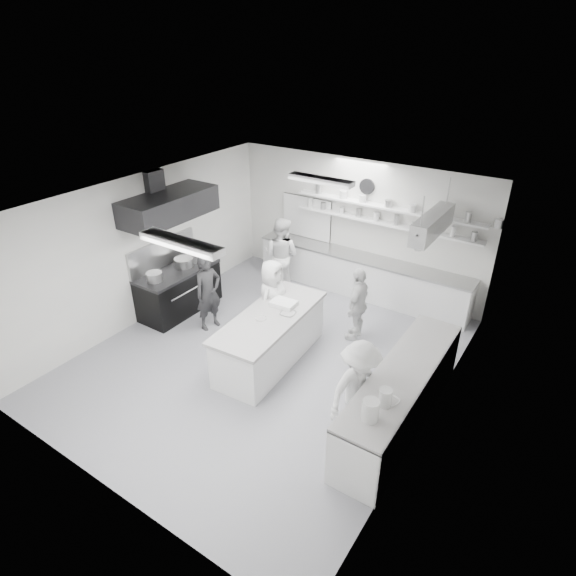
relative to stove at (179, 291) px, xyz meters
The scene contains 27 objects.
floor 2.67m from the stove, ahead, with size 6.00×7.00×0.02m, color gray.
ceiling 3.67m from the stove, ahead, with size 6.00×7.00×0.02m, color white.
wall_back 4.18m from the stove, 50.01° to the left, with size 6.00×0.04×3.00m, color silver.
wall_front 4.80m from the stove, 56.31° to the right, with size 6.00×0.04×3.00m, color silver.
wall_left 1.19m from the stove, 135.00° to the right, with size 0.04×7.00×3.00m, color silver.
wall_right 5.71m from the stove, ahead, with size 0.04×7.00×3.00m, color silver.
stove is the anchor object (origin of this frame).
exhaust_hood 1.90m from the stove, 90.00° to the right, with size 0.85×2.00×0.50m, color black.
back_counter 4.03m from the stove, 43.99° to the left, with size 5.00×0.60×0.92m, color white.
shelf_lower 4.63m from the stove, 41.99° to the left, with size 4.20×0.26×0.04m, color white.
shelf_upper 4.74m from the stove, 41.99° to the left, with size 4.20×0.26×0.04m, color white.
pass_through_window 3.49m from the stove, 67.12° to the left, with size 1.30×0.04×1.00m, color black.
wall_clock 4.60m from the stove, 47.54° to the left, with size 0.32×0.32×0.05m, color silver.
right_counter 5.28m from the stove, ahead, with size 0.74×3.30×0.94m, color white.
pot_rack 5.35m from the stove, 23.50° to the left, with size 0.30×1.60×0.40m, color #A1A1A1.
light_fixture_front 4.22m from the stove, 40.24° to the right, with size 1.30×0.25×0.10m, color white.
light_fixture_rear 3.86m from the stove, 28.30° to the left, with size 1.30×0.25×0.10m, color white.
prep_island 2.71m from the stove, ahead, with size 0.91×2.45×0.90m, color white.
stove_pot 0.61m from the stove, 90.00° to the left, with size 0.40×0.40×0.23m, color #A1A1A1.
cook_stove 1.07m from the stove, ahead, with size 0.58×0.38×1.58m, color #252526.
cook_back 2.38m from the stove, 55.12° to the left, with size 0.87×0.68×1.79m, color silver.
cook_island_left 2.30m from the stove, ahead, with size 0.79×0.52×1.62m, color silver.
cook_island_right 3.84m from the stove, 17.32° to the left, with size 0.88×0.37×1.51m, color silver.
cook_right 4.94m from the stove, 13.43° to the right, with size 1.03×0.59×1.59m, color silver.
bowl_island_a 2.95m from the stove, ahead, with size 0.28×0.28×0.07m, color #A1A1A1.
bowl_island_b 2.72m from the stove, 12.27° to the right, with size 0.20×0.20×0.06m, color white.
bowl_right 5.52m from the stove, 13.82° to the right, with size 0.22×0.22×0.05m, color white.
Camera 1 is at (4.32, -5.81, 5.35)m, focal length 29.85 mm.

